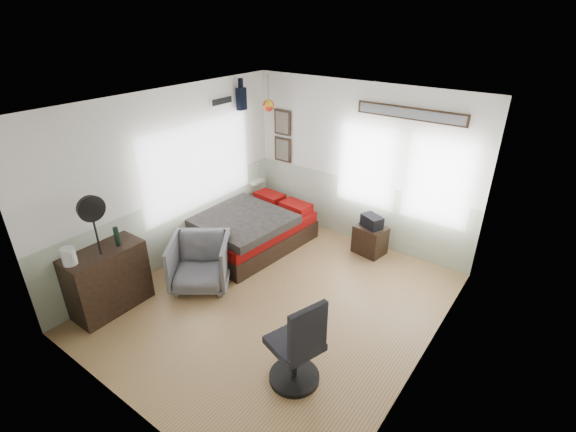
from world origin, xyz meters
name	(u,v)px	position (x,y,z in m)	size (l,w,h in m)	color
ground_plane	(277,302)	(0.00, 0.00, -0.01)	(4.00, 4.50, 0.01)	olive
room_shell	(280,190)	(-0.08, 0.19, 1.61)	(4.02, 4.52, 2.71)	white
wall_decor	(295,115)	(-1.10, 1.96, 2.10)	(3.55, 1.32, 1.44)	black
bed	(252,229)	(-1.30, 0.99, 0.30)	(1.54, 2.05, 0.62)	black
dresser	(108,280)	(-1.74, -1.41, 0.45)	(0.48, 1.00, 0.90)	black
armchair	(200,262)	(-1.15, -0.32, 0.38)	(0.81, 0.83, 0.76)	slate
nightstand	(370,240)	(0.44, 1.96, 0.24)	(0.48, 0.38, 0.48)	black
task_chair	(298,351)	(1.04, -0.98, 0.45)	(0.62, 0.62, 1.12)	black
kettle	(69,256)	(-1.75, -1.80, 1.01)	(0.19, 0.17, 0.22)	silver
bottle	(117,236)	(-1.68, -1.19, 1.03)	(0.06, 0.06, 0.26)	black
stand_fan	(91,209)	(-1.65, -1.45, 1.53)	(0.12, 0.33, 0.81)	black
black_bag	(372,221)	(0.44, 1.96, 0.58)	(0.34, 0.22, 0.20)	black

